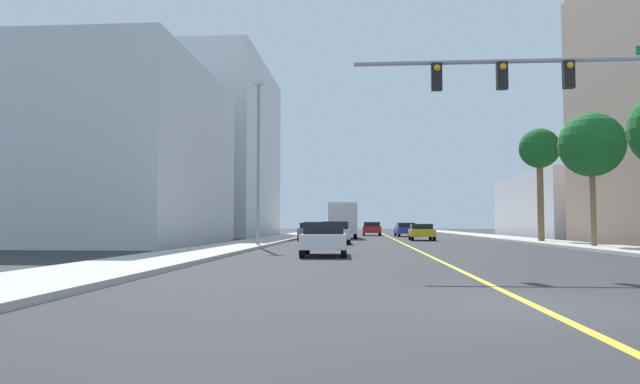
% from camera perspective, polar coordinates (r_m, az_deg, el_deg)
% --- Properties ---
extents(ground, '(192.00, 192.00, 0.00)m').
position_cam_1_polar(ground, '(51.42, 7.18, -4.59)').
color(ground, '#2D2D30').
extents(sidewalk_left, '(3.33, 168.00, 0.15)m').
position_cam_1_polar(sidewalk_left, '(51.81, -3.53, -4.51)').
color(sidewalk_left, '#B2ADA3').
rests_on(sidewalk_left, ground).
extents(sidewalk_right, '(3.33, 168.00, 0.15)m').
position_cam_1_polar(sidewalk_right, '(52.81, 17.68, -4.34)').
color(sidewalk_right, '#B2ADA3').
rests_on(sidewalk_right, ground).
extents(lane_marking_center, '(0.16, 144.00, 0.01)m').
position_cam_1_polar(lane_marking_center, '(51.42, 7.18, -4.58)').
color(lane_marking_center, yellow).
rests_on(lane_marking_center, ground).
extents(building_left_near, '(13.16, 16.68, 11.18)m').
position_cam_1_polar(building_left_near, '(39.20, -20.69, 3.32)').
color(building_left_near, silver).
rests_on(building_left_near, ground).
extents(building_left_far, '(14.84, 20.64, 17.75)m').
position_cam_1_polar(building_left_far, '(61.75, -12.17, 3.95)').
color(building_left_far, silver).
rests_on(building_left_far, ground).
extents(building_right_far, '(13.98, 20.29, 6.01)m').
position_cam_1_polar(building_right_far, '(61.13, 25.49, -1.26)').
color(building_right_far, silver).
rests_on(building_right_far, ground).
extents(traffic_signal_mast, '(11.39, 0.36, 6.50)m').
position_cam_1_polar(traffic_signal_mast, '(19.40, 26.09, 8.40)').
color(traffic_signal_mast, gray).
rests_on(traffic_signal_mast, sidewalk_right).
extents(street_lamp, '(0.56, 0.28, 9.12)m').
position_cam_1_polar(street_lamp, '(32.19, -6.15, 3.71)').
color(street_lamp, gray).
rests_on(street_lamp, sidewalk_left).
extents(palm_mid, '(3.38, 3.38, 7.01)m').
position_cam_1_polar(palm_mid, '(33.57, 25.38, 4.21)').
color(palm_mid, brown).
rests_on(palm_mid, sidewalk_right).
extents(palm_far, '(2.69, 2.69, 7.60)m').
position_cam_1_polar(palm_far, '(41.59, 20.98, 3.86)').
color(palm_far, brown).
rests_on(palm_far, sidewalk_right).
extents(car_gray, '(1.99, 4.38, 1.36)m').
position_cam_1_polar(car_gray, '(43.99, -0.90, -3.91)').
color(car_gray, slate).
rests_on(car_gray, ground).
extents(car_yellow, '(1.93, 4.14, 1.28)m').
position_cam_1_polar(car_yellow, '(45.39, 10.06, -3.90)').
color(car_yellow, gold).
rests_on(car_yellow, ground).
extents(car_silver, '(2.08, 4.63, 1.44)m').
position_cam_1_polar(car_silver, '(37.13, 1.51, -4.03)').
color(car_silver, '#BCBCC1').
rests_on(car_silver, ground).
extents(car_white, '(1.90, 3.98, 1.37)m').
position_cam_1_polar(car_white, '(23.22, 0.42, -4.62)').
color(car_white, white).
rests_on(car_white, ground).
extents(car_blue, '(2.10, 4.63, 1.39)m').
position_cam_1_polar(car_blue, '(58.56, 8.50, -3.68)').
color(car_blue, '#1E389E').
rests_on(car_blue, ground).
extents(car_red, '(1.99, 4.40, 1.47)m').
position_cam_1_polar(car_red, '(62.69, 5.17, -3.63)').
color(car_red, red).
rests_on(car_red, ground).
extents(delivery_truck, '(2.58, 7.96, 3.03)m').
position_cam_1_polar(delivery_truck, '(50.50, 2.31, -2.80)').
color(delivery_truck, '#194799').
rests_on(delivery_truck, ground).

